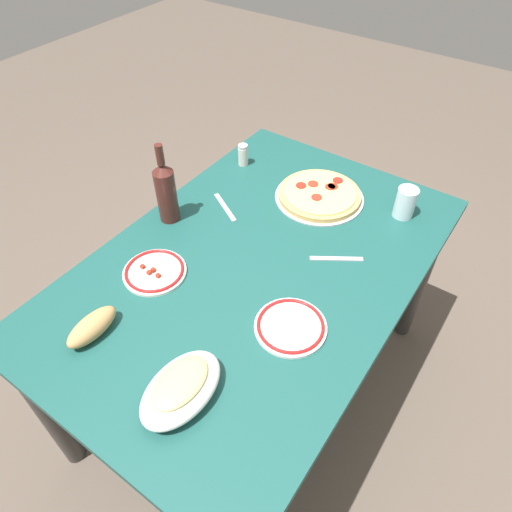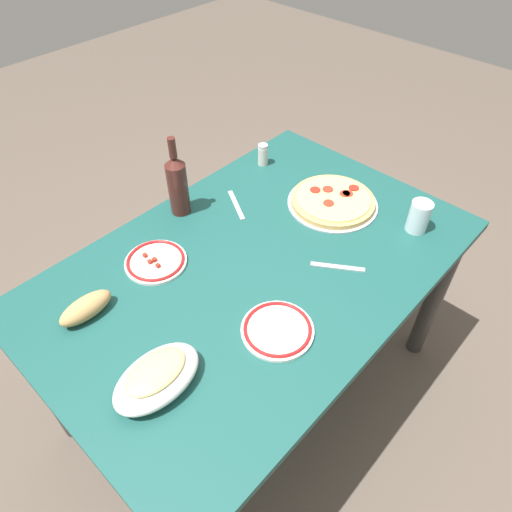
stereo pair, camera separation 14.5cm
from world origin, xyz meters
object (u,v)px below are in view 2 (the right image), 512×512
at_px(side_plate_near, 277,329).
at_px(spice_shaker, 263,155).
at_px(side_plate_far, 156,261).
at_px(bread_loaf, 86,308).
at_px(dining_table, 256,287).
at_px(pepperoni_pizza, 334,201).
at_px(baked_pasta_dish, 157,377).
at_px(water_glass, 419,216).
at_px(wine_bottle, 177,184).

distance_m(side_plate_near, spice_shaker, 0.83).
xyz_separation_m(side_plate_far, bread_loaf, (0.26, 0.02, 0.02)).
height_order(dining_table, bread_loaf, bread_loaf).
relative_size(pepperoni_pizza, side_plate_far, 1.66).
distance_m(side_plate_near, bread_loaf, 0.54).
distance_m(baked_pasta_dish, water_glass, 0.99).
bearing_deg(side_plate_near, wine_bottle, -105.23).
relative_size(dining_table, pepperoni_pizza, 4.30).
xyz_separation_m(wine_bottle, water_glass, (-0.48, 0.66, -0.06)).
height_order(wine_bottle, side_plate_near, wine_bottle).
relative_size(dining_table, side_plate_near, 6.90).
xyz_separation_m(water_glass, bread_loaf, (0.97, -0.50, -0.02)).
relative_size(dining_table, bread_loaf, 8.69).
bearing_deg(baked_pasta_dish, dining_table, -166.54).
height_order(pepperoni_pizza, wine_bottle, wine_bottle).
height_order(baked_pasta_dish, spice_shaker, spice_shaker).
height_order(pepperoni_pizza, side_plate_far, pepperoni_pizza).
xyz_separation_m(side_plate_near, side_plate_far, (0.06, -0.46, 0.00)).
xyz_separation_m(wine_bottle, bread_loaf, (0.49, 0.16, -0.09)).
height_order(baked_pasta_dish, bread_loaf, baked_pasta_dish).
bearing_deg(side_plate_near, bread_loaf, -53.18).
bearing_deg(spice_shaker, dining_table, 40.16).
height_order(dining_table, pepperoni_pizza, pepperoni_pizza).
bearing_deg(spice_shaker, water_glass, 95.52).
xyz_separation_m(dining_table, water_glass, (-0.49, 0.29, 0.17)).
height_order(side_plate_near, side_plate_far, side_plate_far).
bearing_deg(side_plate_far, bread_loaf, 4.92).
distance_m(dining_table, side_plate_far, 0.34).
bearing_deg(bread_loaf, spice_shaker, -170.48).
bearing_deg(side_plate_near, water_glass, 174.35).
relative_size(dining_table, spice_shaker, 16.12).
bearing_deg(side_plate_far, water_glass, 143.70).
relative_size(baked_pasta_dish, side_plate_far, 1.22).
xyz_separation_m(baked_pasta_dish, bread_loaf, (-0.00, -0.32, -0.01)).
distance_m(baked_pasta_dish, spice_shaker, 1.03).
height_order(baked_pasta_dish, side_plate_near, baked_pasta_dish).
distance_m(dining_table, side_plate_near, 0.30).
xyz_separation_m(dining_table, bread_loaf, (0.48, -0.21, 0.15)).
xyz_separation_m(baked_pasta_dish, side_plate_far, (-0.26, -0.35, -0.03)).
bearing_deg(pepperoni_pizza, spice_shaker, -93.07).
distance_m(dining_table, bread_loaf, 0.54).
bearing_deg(pepperoni_pizza, side_plate_near, 21.45).
xyz_separation_m(dining_table, side_plate_near, (0.15, 0.22, 0.13)).
distance_m(pepperoni_pizza, side_plate_near, 0.60).
xyz_separation_m(pepperoni_pizza, wine_bottle, (0.40, -0.38, 0.10)).
relative_size(baked_pasta_dish, bread_loaf, 1.49).
bearing_deg(spice_shaker, wine_bottle, -1.69).
height_order(side_plate_far, spice_shaker, spice_shaker).
height_order(dining_table, side_plate_far, side_plate_far).
bearing_deg(wine_bottle, pepperoni_pizza, 136.66).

